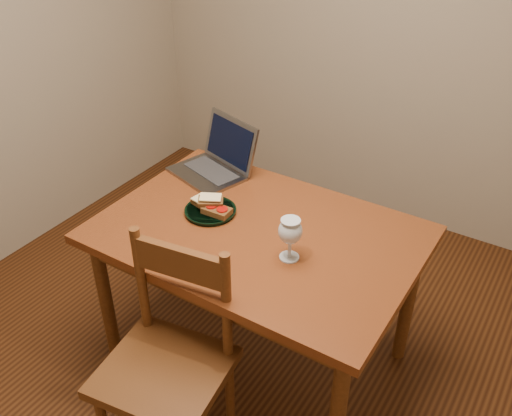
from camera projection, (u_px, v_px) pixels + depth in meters
The scene contains 10 objects.
floor at pixel (236, 361), 2.73m from camera, with size 3.20×3.20×0.02m, color black.
back_wall at pixel (395, 8), 3.15m from camera, with size 3.20×0.02×2.60m, color gray.
table at pixel (258, 247), 2.39m from camera, with size 1.30×0.90×0.74m.
chair at pixel (166, 356), 2.08m from camera, with size 0.50×0.48×0.48m.
plate at pixel (210, 211), 2.45m from camera, with size 0.22×0.22×0.02m, color black.
sandwich_cheese at pixel (205, 202), 2.46m from camera, with size 0.11×0.07×0.03m, color #381E0C, non-canonical shape.
sandwich_tomato at pixel (217, 210), 2.41m from camera, with size 0.12×0.07×0.04m, color #381E0C, non-canonical shape.
sandwich_top at pixel (211, 200), 2.42m from camera, with size 0.11×0.06×0.03m, color #381E0C, non-canonical shape.
milk_glass at pixel (290, 239), 2.15m from camera, with size 0.09×0.09×0.18m, color white, non-canonical shape.
laptop at pixel (218, 159), 2.73m from camera, with size 0.41×0.39×0.25m.
Camera 1 is at (1.09, -1.53, 2.11)m, focal length 40.00 mm.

